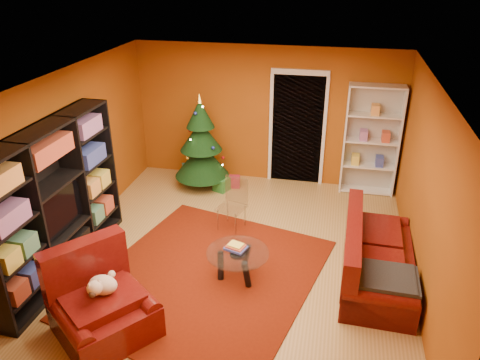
% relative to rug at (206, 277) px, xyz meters
% --- Properties ---
extents(floor, '(5.00, 5.50, 0.05)m').
position_rel_rug_xyz_m(floor, '(0.27, 0.61, -0.03)').
color(floor, olive).
rests_on(floor, ground).
extents(ceiling, '(5.00, 5.50, 0.05)m').
position_rel_rug_xyz_m(ceiling, '(0.27, 0.61, 2.62)').
color(ceiling, silver).
rests_on(ceiling, wall_back).
extents(wall_back, '(5.00, 0.05, 2.60)m').
position_rel_rug_xyz_m(wall_back, '(0.27, 3.38, 1.29)').
color(wall_back, '#984B10').
rests_on(wall_back, ground).
extents(wall_left, '(0.05, 5.50, 2.60)m').
position_rel_rug_xyz_m(wall_left, '(-2.25, 0.61, 1.29)').
color(wall_left, '#984B10').
rests_on(wall_left, ground).
extents(wall_right, '(0.05, 5.50, 2.60)m').
position_rel_rug_xyz_m(wall_right, '(2.80, 0.61, 1.29)').
color(wall_right, '#984B10').
rests_on(wall_right, ground).
extents(doorway, '(1.06, 0.60, 2.16)m').
position_rel_rug_xyz_m(doorway, '(0.87, 3.34, 1.04)').
color(doorway, black).
rests_on(doorway, floor).
extents(rug, '(3.48, 3.82, 0.02)m').
position_rel_rug_xyz_m(rug, '(0.00, 0.00, 0.00)').
color(rug, '#601706').
rests_on(rug, floor).
extents(media_unit, '(0.46, 2.73, 2.09)m').
position_rel_rug_xyz_m(media_unit, '(-2.00, -0.19, 1.04)').
color(media_unit, black).
rests_on(media_unit, floor).
extents(christmas_tree, '(1.34, 1.34, 1.83)m').
position_rel_rug_xyz_m(christmas_tree, '(-0.84, 2.76, 0.88)').
color(christmas_tree, black).
rests_on(christmas_tree, floor).
extents(gift_box_teal, '(0.42, 0.42, 0.32)m').
position_rel_rug_xyz_m(gift_box_teal, '(-1.13, 2.94, 0.15)').
color(gift_box_teal, teal).
rests_on(gift_box_teal, floor).
extents(gift_box_green, '(0.33, 0.33, 0.25)m').
position_rel_rug_xyz_m(gift_box_green, '(-0.43, 2.64, 0.12)').
color(gift_box_green, '#226C29').
rests_on(gift_box_green, floor).
extents(gift_box_red, '(0.24, 0.24, 0.21)m').
position_rel_rug_xyz_m(gift_box_red, '(-0.23, 2.85, 0.09)').
color(gift_box_red, maroon).
rests_on(gift_box_red, floor).
extents(white_bookshelf, '(0.96, 0.35, 2.08)m').
position_rel_rug_xyz_m(white_bookshelf, '(2.22, 3.18, 1.00)').
color(white_bookshelf, white).
rests_on(white_bookshelf, floor).
extents(armchair, '(1.54, 1.54, 0.86)m').
position_rel_rug_xyz_m(armchair, '(-0.84, -1.25, 0.42)').
color(armchair, '#4C0B09').
rests_on(armchair, rug).
extents(dog, '(0.48, 0.50, 0.28)m').
position_rel_rug_xyz_m(dog, '(-0.85, -1.18, 0.63)').
color(dog, beige).
rests_on(dog, armchair).
extents(sofa, '(0.97, 2.04, 0.86)m').
position_rel_rug_xyz_m(sofa, '(2.29, 0.47, 0.42)').
color(sofa, '#4C0B09').
rests_on(sofa, rug).
extents(coffee_table, '(1.07, 1.07, 0.53)m').
position_rel_rug_xyz_m(coffee_table, '(0.44, 0.08, 0.21)').
color(coffee_table, gray).
rests_on(coffee_table, rug).
extents(acrylic_chair, '(0.49, 0.52, 0.77)m').
position_rel_rug_xyz_m(acrylic_chair, '(0.06, 1.33, 0.38)').
color(acrylic_chair, '#66605B').
rests_on(acrylic_chair, rug).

